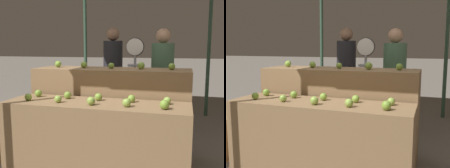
# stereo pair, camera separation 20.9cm
# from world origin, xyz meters

# --- Properties ---
(display_counter_front) EXTENTS (1.87, 0.55, 0.82)m
(display_counter_front) POSITION_xyz_m (0.00, 0.00, 0.41)
(display_counter_front) COLOR olive
(display_counter_front) RESTS_ON ground_plane
(display_counter_back) EXTENTS (1.87, 0.55, 1.11)m
(display_counter_back) POSITION_xyz_m (0.00, 0.60, 0.56)
(display_counter_back) COLOR olive
(display_counter_back) RESTS_ON ground_plane
(apple_front_0) EXTENTS (0.07, 0.07, 0.07)m
(apple_front_0) POSITION_xyz_m (-0.70, -0.10, 0.86)
(apple_front_0) COLOR #7AA338
(apple_front_0) RESTS_ON display_counter_front
(apple_front_1) EXTENTS (0.07, 0.07, 0.07)m
(apple_front_1) POSITION_xyz_m (-0.36, -0.10, 0.86)
(apple_front_1) COLOR #8EB247
(apple_front_1) RESTS_ON display_counter_front
(apple_front_2) EXTENTS (0.08, 0.08, 0.08)m
(apple_front_2) POSITION_xyz_m (0.00, -0.12, 0.86)
(apple_front_2) COLOR #8EB247
(apple_front_2) RESTS_ON display_counter_front
(apple_front_3) EXTENTS (0.08, 0.08, 0.08)m
(apple_front_3) POSITION_xyz_m (0.34, -0.10, 0.86)
(apple_front_3) COLOR #8EB247
(apple_front_3) RESTS_ON display_counter_front
(apple_front_4) EXTENTS (0.09, 0.09, 0.09)m
(apple_front_4) POSITION_xyz_m (0.69, -0.10, 0.86)
(apple_front_4) COLOR #7AA338
(apple_front_4) RESTS_ON display_counter_front
(apple_front_5) EXTENTS (0.08, 0.08, 0.08)m
(apple_front_5) POSITION_xyz_m (-0.71, 0.12, 0.86)
(apple_front_5) COLOR #7AA338
(apple_front_5) RESTS_ON display_counter_front
(apple_front_6) EXTENTS (0.08, 0.08, 0.08)m
(apple_front_6) POSITION_xyz_m (-0.35, 0.11, 0.86)
(apple_front_6) COLOR #7AA338
(apple_front_6) RESTS_ON display_counter_front
(apple_front_7) EXTENTS (0.08, 0.08, 0.08)m
(apple_front_7) POSITION_xyz_m (-0.00, 0.10, 0.86)
(apple_front_7) COLOR #84AD3D
(apple_front_7) RESTS_ON display_counter_front
(apple_front_8) EXTENTS (0.08, 0.08, 0.08)m
(apple_front_8) POSITION_xyz_m (0.35, 0.11, 0.86)
(apple_front_8) COLOR #84AD3D
(apple_front_8) RESTS_ON display_counter_front
(apple_front_9) EXTENTS (0.07, 0.07, 0.07)m
(apple_front_9) POSITION_xyz_m (0.70, 0.11, 0.86)
(apple_front_9) COLOR #8EB247
(apple_front_9) RESTS_ON display_counter_front
(apple_back_0) EXTENTS (0.08, 0.08, 0.08)m
(apple_back_0) POSITION_xyz_m (-0.71, 0.60, 1.15)
(apple_back_0) COLOR #7AA338
(apple_back_0) RESTS_ON display_counter_back
(apple_back_1) EXTENTS (0.08, 0.08, 0.08)m
(apple_back_1) POSITION_xyz_m (-0.35, 0.59, 1.15)
(apple_back_1) COLOR #84AD3D
(apple_back_1) RESTS_ON display_counter_back
(apple_back_2) EXTENTS (0.07, 0.07, 0.07)m
(apple_back_2) POSITION_xyz_m (0.00, 0.59, 1.15)
(apple_back_2) COLOR #7AA338
(apple_back_2) RESTS_ON display_counter_back
(apple_back_3) EXTENTS (0.08, 0.08, 0.08)m
(apple_back_3) POSITION_xyz_m (0.36, 0.60, 1.15)
(apple_back_3) COLOR #84AD3D
(apple_back_3) RESTS_ON display_counter_back
(apple_back_4) EXTENTS (0.08, 0.08, 0.08)m
(apple_back_4) POSITION_xyz_m (0.71, 0.60, 1.15)
(apple_back_4) COLOR #84AD3D
(apple_back_4) RESTS_ON display_counter_back
(produce_scale) EXTENTS (0.25, 0.20, 1.50)m
(produce_scale) POSITION_xyz_m (0.17, 1.21, 1.07)
(produce_scale) COLOR #99999E
(produce_scale) RESTS_ON ground_plane
(person_vendor_at_scale) EXTENTS (0.46, 0.46, 1.64)m
(person_vendor_at_scale) POSITION_xyz_m (0.52, 1.56, 0.95)
(person_vendor_at_scale) COLOR #2D2D38
(person_vendor_at_scale) RESTS_ON ground_plane
(person_customer_left) EXTENTS (0.36, 0.36, 1.69)m
(person_customer_left) POSITION_xyz_m (-0.35, 1.93, 0.99)
(person_customer_left) COLOR #2D2D38
(person_customer_left) RESTS_ON ground_plane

